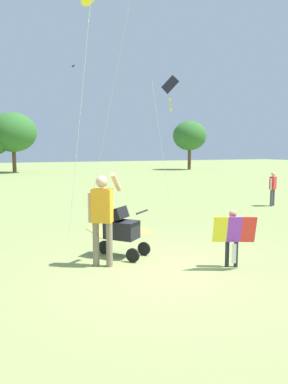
# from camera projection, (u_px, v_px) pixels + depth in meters

# --- Properties ---
(ground_plane) EXTENTS (120.00, 120.00, 0.00)m
(ground_plane) POSITION_uv_depth(u_px,v_px,m) (160.00, 269.00, 6.56)
(ground_plane) COLOR #849351
(treeline_distant) EXTENTS (27.63, 6.51, 5.71)m
(treeline_distant) POSITION_uv_depth(u_px,v_px,m) (17.00, 135.00, 33.31)
(treeline_distant) COLOR brown
(treeline_distant) RESTS_ON ground
(child_with_butterfly_kite) EXTENTS (0.75, 0.53, 1.07)m
(child_with_butterfly_kite) POSITION_uv_depth(u_px,v_px,m) (233.00, 233.00, 6.57)
(child_with_butterfly_kite) COLOR #232328
(child_with_butterfly_kite) RESTS_ON ground
(person_adult_flyer) EXTENTS (0.68, 0.46, 1.78)m
(person_adult_flyer) POSITION_uv_depth(u_px,v_px,m) (102.00, 212.00, 6.62)
(person_adult_flyer) COLOR #7F705B
(person_adult_flyer) RESTS_ON ground
(stroller) EXTENTS (0.92, 1.02, 1.03)m
(stroller) POSITION_uv_depth(u_px,v_px,m) (121.00, 227.00, 7.28)
(stroller) COLOR black
(stroller) RESTS_ON ground
(kite_orange_delta) EXTENTS (1.40, 2.46, 8.20)m
(kite_orange_delta) POSITION_uv_depth(u_px,v_px,m) (88.00, 2.00, 13.73)
(kite_orange_delta) COLOR yellow
(kite_orange_delta) RESTS_ON ground
(kite_green_novelty) EXTENTS (1.92, 2.10, 5.51)m
(kite_green_novelty) POSITION_uv_depth(u_px,v_px,m) (170.00, 87.00, 15.69)
(kite_green_novelty) COLOR black
(kite_green_novelty) RESTS_ON ground
(person_red_shirt) EXTENTS (0.40, 0.27, 1.34)m
(person_red_shirt) POSITION_uv_depth(u_px,v_px,m) (273.00, 186.00, 13.85)
(person_red_shirt) COLOR #4C4C51
(person_red_shirt) RESTS_ON ground
(picnic_blanket) EXTENTS (1.48, 1.34, 0.02)m
(picnic_blanket) POSITION_uv_depth(u_px,v_px,m) (119.00, 231.00, 9.65)
(picnic_blanket) COLOR gold
(picnic_blanket) RESTS_ON ground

